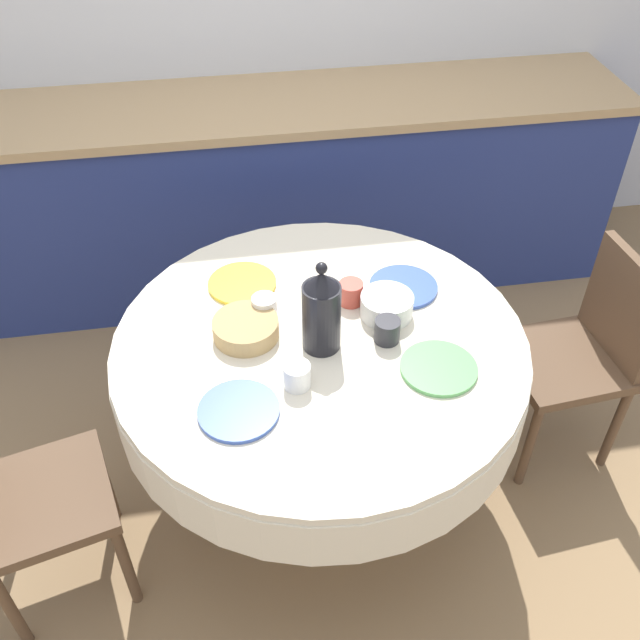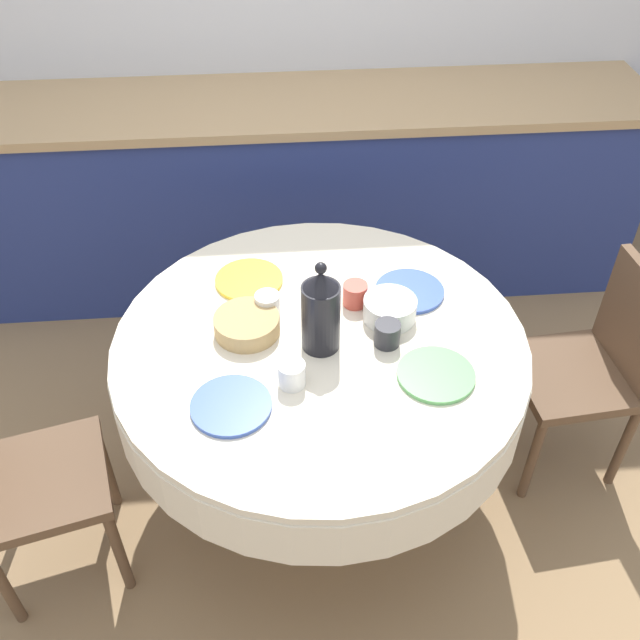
# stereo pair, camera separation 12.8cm
# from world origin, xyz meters

# --- Properties ---
(ground_plane) EXTENTS (12.00, 12.00, 0.00)m
(ground_plane) POSITION_xyz_m (0.00, 0.00, 0.00)
(ground_plane) COLOR #8E704C
(kitchen_counter) EXTENTS (3.24, 0.64, 0.95)m
(kitchen_counter) POSITION_xyz_m (0.00, 1.35, 0.48)
(kitchen_counter) COLOR navy
(kitchen_counter) RESTS_ON ground_plane
(dining_table) EXTENTS (1.32, 1.32, 0.76)m
(dining_table) POSITION_xyz_m (0.00, 0.00, 0.64)
(dining_table) COLOR tan
(dining_table) RESTS_ON ground_plane
(chair_left) EXTENTS (0.43, 0.43, 0.86)m
(chair_left) POSITION_xyz_m (0.99, 0.09, 0.49)
(chair_left) COLOR brown
(chair_left) RESTS_ON ground_plane
(chair_right) EXTENTS (0.49, 0.49, 0.86)m
(chair_right) POSITION_xyz_m (-0.96, -0.25, 0.49)
(chair_right) COLOR brown
(chair_right) RESTS_ON ground_plane
(plate_near_left) EXTENTS (0.23, 0.23, 0.01)m
(plate_near_left) POSITION_xyz_m (-0.27, -0.26, 0.77)
(plate_near_left) COLOR #3856AD
(plate_near_left) RESTS_ON dining_table
(cup_near_left) EXTENTS (0.08, 0.08, 0.08)m
(cup_near_left) POSITION_xyz_m (-0.10, -0.18, 0.80)
(cup_near_left) COLOR white
(cup_near_left) RESTS_ON dining_table
(plate_near_right) EXTENTS (0.23, 0.23, 0.01)m
(plate_near_right) POSITION_xyz_m (0.33, -0.19, 0.77)
(plate_near_right) COLOR #5BA85B
(plate_near_right) RESTS_ON dining_table
(cup_near_right) EXTENTS (0.08, 0.08, 0.08)m
(cup_near_right) POSITION_xyz_m (0.21, -0.04, 0.80)
(cup_near_right) COLOR #28282D
(cup_near_right) RESTS_ON dining_table
(plate_far_left) EXTENTS (0.23, 0.23, 0.01)m
(plate_far_left) POSITION_xyz_m (-0.22, 0.31, 0.77)
(plate_far_left) COLOR yellow
(plate_far_left) RESTS_ON dining_table
(cup_far_left) EXTENTS (0.08, 0.08, 0.08)m
(cup_far_left) POSITION_xyz_m (-0.16, 0.13, 0.80)
(cup_far_left) COLOR white
(cup_far_left) RESTS_ON dining_table
(plate_far_right) EXTENTS (0.23, 0.23, 0.01)m
(plate_far_right) POSITION_xyz_m (0.32, 0.20, 0.77)
(plate_far_right) COLOR #3856AD
(plate_far_right) RESTS_ON dining_table
(cup_far_right) EXTENTS (0.08, 0.08, 0.08)m
(cup_far_right) POSITION_xyz_m (0.13, 0.16, 0.80)
(cup_far_right) COLOR #CC4C3D
(cup_far_right) RESTS_ON dining_table
(coffee_carafe) EXTENTS (0.12, 0.12, 0.32)m
(coffee_carafe) POSITION_xyz_m (-0.00, -0.03, 0.90)
(coffee_carafe) COLOR black
(coffee_carafe) RESTS_ON dining_table
(bread_basket) EXTENTS (0.21, 0.21, 0.06)m
(bread_basket) POSITION_xyz_m (-0.23, 0.05, 0.79)
(bread_basket) COLOR tan
(bread_basket) RESTS_ON dining_table
(fruit_bowl) EXTENTS (0.17, 0.17, 0.07)m
(fruit_bowl) POSITION_xyz_m (0.23, 0.08, 0.80)
(fruit_bowl) COLOR silver
(fruit_bowl) RESTS_ON dining_table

